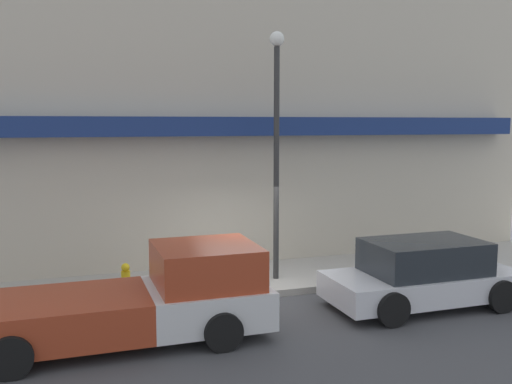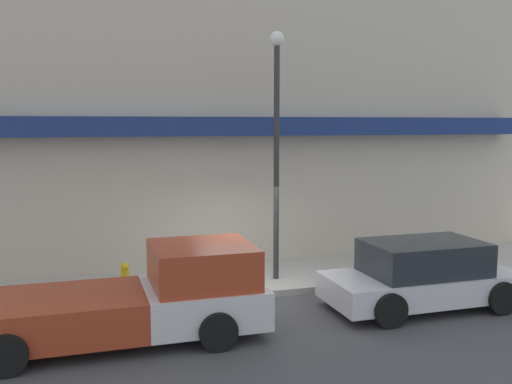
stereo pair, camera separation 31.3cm
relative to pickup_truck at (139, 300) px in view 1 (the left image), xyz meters
name	(u,v)px [view 1 (the left image)]	position (x,y,z in m)	size (l,w,h in m)	color
ground_plane	(255,300)	(2.84, 1.62, -0.77)	(80.00, 80.00, 0.00)	#424244
sidewalk	(238,280)	(2.84, 3.03, -0.68)	(36.00, 2.82, 0.17)	#ADA89E
building	(208,124)	(2.81, 5.92, 3.27)	(19.80, 3.80, 11.45)	#BCB29E
pickup_truck	(139,300)	(0.00, 0.00, 0.00)	(5.65, 2.26, 1.73)	silver
parked_car	(424,274)	(6.23, 0.00, -0.04)	(4.36, 2.05, 1.49)	silver
fire_hydrant	(126,280)	(-0.02, 2.34, -0.23)	(0.20, 0.20, 0.76)	yellow
street_lamp	(277,129)	(3.72, 2.63, 3.16)	(0.36, 0.36, 6.08)	#2D2D2D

